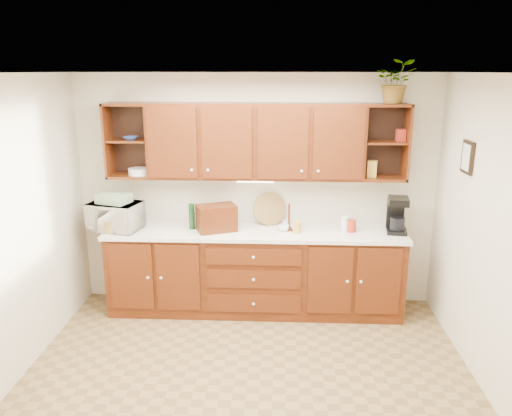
# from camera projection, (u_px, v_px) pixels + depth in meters

# --- Properties ---
(floor) EXTENTS (4.00, 4.00, 0.00)m
(floor) POSITION_uv_depth(u_px,v_px,m) (247.00, 386.00, 4.28)
(floor) COLOR olive
(floor) RESTS_ON ground
(ceiling) EXTENTS (4.00, 4.00, 0.00)m
(ceiling) POSITION_uv_depth(u_px,v_px,m) (245.00, 73.00, 3.59)
(ceiling) COLOR white
(ceiling) RESTS_ON back_wall
(back_wall) EXTENTS (4.00, 0.00, 4.00)m
(back_wall) POSITION_uv_depth(u_px,v_px,m) (256.00, 192.00, 5.62)
(back_wall) COLOR beige
(back_wall) RESTS_ON floor
(right_wall) EXTENTS (0.00, 3.50, 3.50)m
(right_wall) POSITION_uv_depth(u_px,v_px,m) (505.00, 247.00, 3.84)
(right_wall) COLOR beige
(right_wall) RESTS_ON floor
(base_cabinets) EXTENTS (3.20, 0.60, 0.90)m
(base_cabinets) POSITION_uv_depth(u_px,v_px,m) (255.00, 272.00, 5.55)
(base_cabinets) COLOR #371506
(base_cabinets) RESTS_ON floor
(countertop) EXTENTS (3.24, 0.64, 0.04)m
(countertop) POSITION_uv_depth(u_px,v_px,m) (255.00, 232.00, 5.42)
(countertop) COLOR white
(countertop) RESTS_ON base_cabinets
(upper_cabinets) EXTENTS (3.20, 0.33, 0.80)m
(upper_cabinets) POSITION_uv_depth(u_px,v_px,m) (256.00, 141.00, 5.30)
(upper_cabinets) COLOR #371506
(upper_cabinets) RESTS_ON back_wall
(undercabinet_light) EXTENTS (0.40, 0.05, 0.02)m
(undercabinet_light) POSITION_uv_depth(u_px,v_px,m) (255.00, 181.00, 5.36)
(undercabinet_light) COLOR white
(undercabinet_light) RESTS_ON upper_cabinets
(framed_picture) EXTENTS (0.03, 0.24, 0.30)m
(framed_picture) POSITION_uv_depth(u_px,v_px,m) (468.00, 157.00, 4.56)
(framed_picture) COLOR black
(framed_picture) RESTS_ON right_wall
(wicker_basket) EXTENTS (0.28, 0.28, 0.13)m
(wicker_basket) POSITION_uv_depth(u_px,v_px,m) (114.00, 225.00, 5.37)
(wicker_basket) COLOR olive
(wicker_basket) RESTS_ON countertop
(microwave) EXTENTS (0.61, 0.48, 0.30)m
(microwave) POSITION_uv_depth(u_px,v_px,m) (115.00, 216.00, 5.42)
(microwave) COLOR silver
(microwave) RESTS_ON countertop
(towel_stack) EXTENTS (0.38, 0.33, 0.10)m
(towel_stack) POSITION_uv_depth(u_px,v_px,m) (114.00, 198.00, 5.36)
(towel_stack) COLOR #BCBE59
(towel_stack) RESTS_ON microwave
(wine_bottle) EXTENTS (0.07, 0.07, 0.28)m
(wine_bottle) POSITION_uv_depth(u_px,v_px,m) (192.00, 216.00, 5.43)
(wine_bottle) COLOR black
(wine_bottle) RESTS_ON countertop
(woven_tray) EXTENTS (0.38, 0.20, 0.37)m
(woven_tray) POSITION_uv_depth(u_px,v_px,m) (270.00, 223.00, 5.63)
(woven_tray) COLOR olive
(woven_tray) RESTS_ON countertop
(bread_box) EXTENTS (0.47, 0.39, 0.28)m
(bread_box) POSITION_uv_depth(u_px,v_px,m) (217.00, 218.00, 5.37)
(bread_box) COLOR #371506
(bread_box) RESTS_ON countertop
(mug_tree) EXTENTS (0.26, 0.26, 0.29)m
(mug_tree) POSITION_uv_depth(u_px,v_px,m) (289.00, 226.00, 5.42)
(mug_tree) COLOR #371506
(mug_tree) RESTS_ON countertop
(canister_red) EXTENTS (0.14, 0.14, 0.13)m
(canister_red) POSITION_uv_depth(u_px,v_px,m) (351.00, 226.00, 5.36)
(canister_red) COLOR #AC2819
(canister_red) RESTS_ON countertop
(canister_white) EXTENTS (0.09, 0.09, 0.17)m
(canister_white) POSITION_uv_depth(u_px,v_px,m) (344.00, 224.00, 5.34)
(canister_white) COLOR white
(canister_white) RESTS_ON countertop
(canister_yellow) EXTENTS (0.09, 0.09, 0.12)m
(canister_yellow) POSITION_uv_depth(u_px,v_px,m) (297.00, 227.00, 5.32)
(canister_yellow) COLOR gold
(canister_yellow) RESTS_ON countertop
(coffee_maker) EXTENTS (0.24, 0.29, 0.38)m
(coffee_maker) POSITION_uv_depth(u_px,v_px,m) (397.00, 215.00, 5.32)
(coffee_maker) COLOR black
(coffee_maker) RESTS_ON countertop
(bowl_stack) EXTENTS (0.17, 0.17, 0.04)m
(bowl_stack) POSITION_uv_depth(u_px,v_px,m) (131.00, 138.00, 5.32)
(bowl_stack) COLOR navy
(bowl_stack) RESTS_ON upper_cabinets
(plate_stack) EXTENTS (0.27, 0.27, 0.07)m
(plate_stack) POSITION_uv_depth(u_px,v_px,m) (139.00, 171.00, 5.43)
(plate_stack) COLOR white
(plate_stack) RESTS_ON upper_cabinets
(pantry_box_yellow) EXTENTS (0.11, 0.10, 0.17)m
(pantry_box_yellow) POSITION_uv_depth(u_px,v_px,m) (372.00, 169.00, 5.30)
(pantry_box_yellow) COLOR gold
(pantry_box_yellow) RESTS_ON upper_cabinets
(pantry_box_red) EXTENTS (0.10, 0.09, 0.13)m
(pantry_box_red) POSITION_uv_depth(u_px,v_px,m) (401.00, 135.00, 5.20)
(pantry_box_red) COLOR #AC2819
(pantry_box_red) RESTS_ON upper_cabinets
(potted_plant) EXTENTS (0.45, 0.41, 0.43)m
(potted_plant) POSITION_uv_depth(u_px,v_px,m) (396.00, 82.00, 5.03)
(potted_plant) COLOR #999999
(potted_plant) RESTS_ON upper_cabinets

